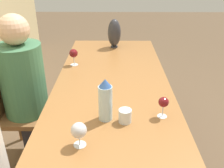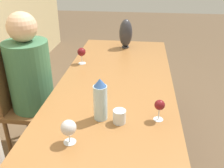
% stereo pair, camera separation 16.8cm
% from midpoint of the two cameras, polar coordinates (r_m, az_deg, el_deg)
% --- Properties ---
extents(dining_table, '(2.59, 0.88, 0.75)m').
position_cam_midpoint_polar(dining_table, '(1.78, 2.80, -4.59)').
color(dining_table, '#936033').
rests_on(dining_table, ground_plane).
extents(water_bottle, '(0.08, 0.08, 0.26)m').
position_cam_midpoint_polar(water_bottle, '(1.44, 0.65, -3.70)').
color(water_bottle, '#ADCCD6').
rests_on(water_bottle, dining_table).
extents(water_tumbler, '(0.08, 0.08, 0.08)m').
position_cam_midpoint_polar(water_tumbler, '(1.46, 5.04, -7.51)').
color(water_tumbler, silver).
rests_on(water_tumbler, dining_table).
extents(vase, '(0.14, 0.14, 0.30)m').
position_cam_midpoint_polar(vase, '(2.67, 5.00, 11.45)').
color(vase, '#2D2D33').
rests_on(vase, dining_table).
extents(wine_glass_1, '(0.08, 0.08, 0.13)m').
position_cam_midpoint_polar(wine_glass_1, '(1.29, -6.19, -10.10)').
color(wine_glass_1, silver).
rests_on(wine_glass_1, dining_table).
extents(wine_glass_2, '(0.06, 0.06, 0.13)m').
position_cam_midpoint_polar(wine_glass_2, '(1.49, 14.04, -4.93)').
color(wine_glass_2, silver).
rests_on(wine_glass_2, dining_table).
extents(wine_glass_3, '(0.08, 0.08, 0.15)m').
position_cam_midpoint_polar(wine_glass_3, '(2.25, -4.86, 7.17)').
color(wine_glass_3, silver).
rests_on(wine_glass_3, dining_table).
extents(chair_far, '(0.44, 0.44, 1.01)m').
position_cam_midpoint_polar(chair_far, '(2.24, -17.29, -3.36)').
color(chair_far, brown).
rests_on(chair_far, ground_plane).
extents(person_far, '(0.35, 0.35, 1.26)m').
position_cam_midpoint_polar(person_far, '(2.14, -15.56, 0.01)').
color(person_far, '#2D2D38').
rests_on(person_far, ground_plane).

